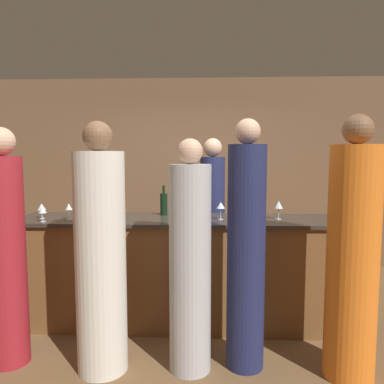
{
  "coord_description": "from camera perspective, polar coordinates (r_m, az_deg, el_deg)",
  "views": [
    {
      "loc": [
        0.31,
        -3.6,
        1.67
      ],
      "look_at": [
        0.14,
        0.1,
        1.31
      ],
      "focal_mm": 35.0,
      "sensor_mm": 36.0,
      "label": 1
    }
  ],
  "objects": [
    {
      "name": "ground_plane",
      "position": [
        3.98,
        -2.2,
        -19.2
      ],
      "size": [
        14.0,
        14.0,
        0.0
      ],
      "primitive_type": "plane",
      "color": "brown"
    },
    {
      "name": "back_wall",
      "position": [
        5.63,
        -0.54,
        2.86
      ],
      "size": [
        8.0,
        0.06,
        2.8
      ],
      "color": "brown",
      "rests_on": "ground_plane"
    },
    {
      "name": "bar_counter",
      "position": [
        3.79,
        -2.23,
        -11.9
      ],
      "size": [
        3.17,
        0.7,
        1.06
      ],
      "color": "brown",
      "rests_on": "ground_plane"
    },
    {
      "name": "bartender",
      "position": [
        4.43,
        3.11,
        -4.57
      ],
      "size": [
        0.29,
        0.29,
        1.87
      ],
      "rotation": [
        0.0,
        0.0,
        3.14
      ],
      "color": "#1E234C",
      "rests_on": "ground_plane"
    },
    {
      "name": "guest_0",
      "position": [
        2.98,
        -13.76,
        -9.74
      ],
      "size": [
        0.38,
        0.38,
        1.92
      ],
      "color": "silver",
      "rests_on": "ground_plane"
    },
    {
      "name": "guest_1",
      "position": [
        3.04,
        23.25,
        -9.28
      ],
      "size": [
        0.37,
        0.37,
        1.97
      ],
      "color": "orange",
      "rests_on": "ground_plane"
    },
    {
      "name": "guest_2",
      "position": [
        3.33,
        -26.5,
        -8.44
      ],
      "size": [
        0.3,
        0.3,
        1.89
      ],
      "color": "maroon",
      "rests_on": "ground_plane"
    },
    {
      "name": "guest_3",
      "position": [
        2.92,
        -0.3,
        -10.97
      ],
      "size": [
        0.32,
        0.32,
        1.8
      ],
      "color": "#B2B2B7",
      "rests_on": "ground_plane"
    },
    {
      "name": "guest_4",
      "position": [
        2.96,
        8.24,
        -9.12
      ],
      "size": [
        0.29,
        0.29,
        1.95
      ],
      "color": "#1E234C",
      "rests_on": "ground_plane"
    },
    {
      "name": "wine_bottle_0",
      "position": [
        3.85,
        -4.32,
        -1.78
      ],
      "size": [
        0.07,
        0.07,
        0.31
      ],
      "color": "black",
      "rests_on": "bar_counter"
    },
    {
      "name": "wine_bottle_1",
      "position": [
        3.83,
        -13.74,
        -2.04
      ],
      "size": [
        0.07,
        0.07,
        0.29
      ],
      "color": "black",
      "rests_on": "bar_counter"
    },
    {
      "name": "wine_glass_0",
      "position": [
        3.74,
        -21.81,
        -2.61
      ],
      "size": [
        0.07,
        0.07,
        0.14
      ],
      "color": "silver",
      "rests_on": "bar_counter"
    },
    {
      "name": "wine_glass_1",
      "position": [
        3.69,
        13.07,
        -1.93
      ],
      "size": [
        0.08,
        0.08,
        0.18
      ],
      "color": "silver",
      "rests_on": "bar_counter"
    },
    {
      "name": "wine_glass_2",
      "position": [
        3.76,
        -18.27,
        -2.22
      ],
      "size": [
        0.07,
        0.07,
        0.16
      ],
      "color": "silver",
      "rests_on": "bar_counter"
    },
    {
      "name": "wine_glass_3",
      "position": [
        3.91,
        -21.94,
        -2.15
      ],
      "size": [
        0.08,
        0.08,
        0.15
      ],
      "color": "silver",
      "rests_on": "bar_counter"
    },
    {
      "name": "wine_glass_4",
      "position": [
        3.45,
        9.22,
        -2.69
      ],
      "size": [
        0.08,
        0.08,
        0.16
      ],
      "color": "silver",
      "rests_on": "bar_counter"
    },
    {
      "name": "wine_glass_5",
      "position": [
        3.59,
        4.41,
        -2.1
      ],
      "size": [
        0.08,
        0.08,
        0.17
      ],
      "color": "silver",
      "rests_on": "bar_counter"
    }
  ]
}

